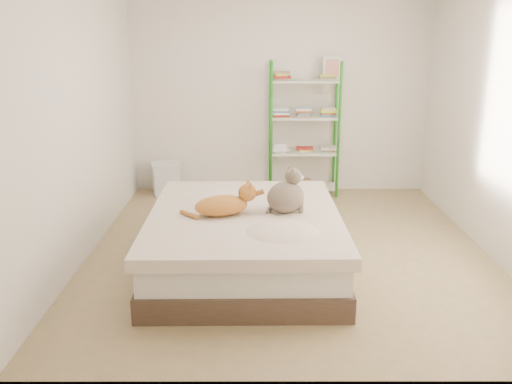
{
  "coord_description": "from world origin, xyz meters",
  "views": [
    {
      "loc": [
        -0.32,
        -4.92,
        2.03
      ],
      "look_at": [
        -0.31,
        -0.15,
        0.62
      ],
      "focal_mm": 38.0,
      "sensor_mm": 36.0,
      "label": 1
    }
  ],
  "objects_px": {
    "bed": "(245,240)",
    "orange_cat": "(221,203)",
    "grey_cat": "(286,190)",
    "cardboard_box": "(292,210)",
    "white_bin": "(166,178)",
    "shelf_unit": "(304,129)"
  },
  "relations": [
    {
      "from": "orange_cat",
      "to": "white_bin",
      "type": "xyz_separation_m",
      "value": [
        -0.86,
        2.38,
        -0.42
      ]
    },
    {
      "from": "bed",
      "to": "orange_cat",
      "type": "height_order",
      "value": "orange_cat"
    },
    {
      "from": "grey_cat",
      "to": "orange_cat",
      "type": "bearing_deg",
      "value": 81.18
    },
    {
      "from": "orange_cat",
      "to": "grey_cat",
      "type": "xyz_separation_m",
      "value": [
        0.55,
        0.08,
        0.09
      ]
    },
    {
      "from": "cardboard_box",
      "to": "grey_cat",
      "type": "bearing_deg",
      "value": -97.19
    },
    {
      "from": "bed",
      "to": "white_bin",
      "type": "height_order",
      "value": "bed"
    },
    {
      "from": "grey_cat",
      "to": "white_bin",
      "type": "bearing_deg",
      "value": 14.8
    },
    {
      "from": "bed",
      "to": "shelf_unit",
      "type": "bearing_deg",
      "value": 72.25
    },
    {
      "from": "cardboard_box",
      "to": "white_bin",
      "type": "height_order",
      "value": "white_bin"
    },
    {
      "from": "cardboard_box",
      "to": "white_bin",
      "type": "bearing_deg",
      "value": 143.04
    },
    {
      "from": "grey_cat",
      "to": "cardboard_box",
      "type": "height_order",
      "value": "grey_cat"
    },
    {
      "from": "orange_cat",
      "to": "grey_cat",
      "type": "relative_size",
      "value": 1.37
    },
    {
      "from": "grey_cat",
      "to": "cardboard_box",
      "type": "distance_m",
      "value": 1.26
    },
    {
      "from": "shelf_unit",
      "to": "white_bin",
      "type": "relative_size",
      "value": 4.04
    },
    {
      "from": "cardboard_box",
      "to": "shelf_unit",
      "type": "bearing_deg",
      "value": 79.8
    },
    {
      "from": "grey_cat",
      "to": "cardboard_box",
      "type": "bearing_deg",
      "value": -24.04
    },
    {
      "from": "shelf_unit",
      "to": "white_bin",
      "type": "distance_m",
      "value": 1.89
    },
    {
      "from": "cardboard_box",
      "to": "white_bin",
      "type": "relative_size",
      "value": 1.09
    },
    {
      "from": "grey_cat",
      "to": "shelf_unit",
      "type": "xyz_separation_m",
      "value": [
        0.36,
        2.33,
        0.13
      ]
    },
    {
      "from": "bed",
      "to": "cardboard_box",
      "type": "height_order",
      "value": "bed"
    },
    {
      "from": "bed",
      "to": "orange_cat",
      "type": "xyz_separation_m",
      "value": [
        -0.2,
        -0.08,
        0.37
      ]
    },
    {
      "from": "grey_cat",
      "to": "white_bin",
      "type": "distance_m",
      "value": 2.75
    }
  ]
}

